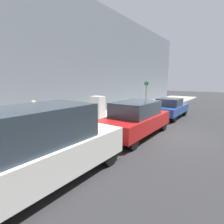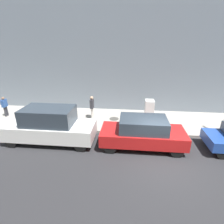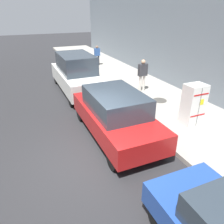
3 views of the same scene
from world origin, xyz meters
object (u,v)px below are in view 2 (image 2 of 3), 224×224
object	(u,v)px
discarded_refrigerator	(149,111)
parked_suv_red	(143,132)
pedestrian_standing_near	(5,105)
pedestrian_walking_far	(92,106)
parked_van_white	(50,125)

from	to	relation	value
discarded_refrigerator	parked_suv_red	xyz separation A→B (m)	(3.05, -0.63, -0.09)
pedestrian_standing_near	parked_suv_red	bearing A→B (deg)	-9.25
pedestrian_walking_far	pedestrian_standing_near	size ratio (longest dim) A/B	1.13
pedestrian_standing_near	parked_van_white	distance (m)	5.86
discarded_refrigerator	parked_van_white	size ratio (longest dim) A/B	0.32
parked_suv_red	discarded_refrigerator	bearing A→B (deg)	168.33
discarded_refrigerator	parked_van_white	world-z (taller)	parked_van_white
pedestrian_walking_far	pedestrian_standing_near	bearing A→B (deg)	-11.70
parked_van_white	parked_suv_red	bearing A→B (deg)	90.00
pedestrian_standing_near	parked_van_white	xyz separation A→B (m)	(3.05, 5.00, 0.01)
pedestrian_walking_far	pedestrian_standing_near	xyz separation A→B (m)	(0.17, -6.80, -0.15)
parked_van_white	pedestrian_standing_near	bearing A→B (deg)	-121.43
discarded_refrigerator	pedestrian_walking_far	xyz separation A→B (m)	(-0.18, -4.15, 0.21)
discarded_refrigerator	pedestrian_walking_far	bearing A→B (deg)	-92.43
discarded_refrigerator	parked_suv_red	world-z (taller)	discarded_refrigerator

